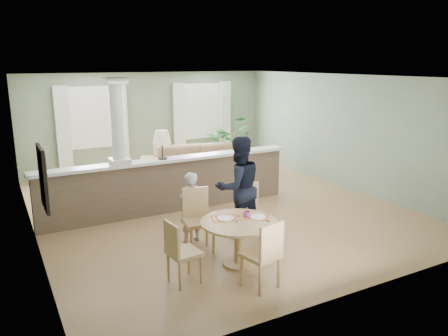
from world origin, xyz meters
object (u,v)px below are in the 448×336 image
child_person (190,208)px  man_person (239,187)px  houseplant (227,143)px  chair_far_boy (198,216)px  chair_near (265,252)px  dining_table (239,230)px  chair_side (179,250)px  chair_far_man (248,209)px  sofa (202,163)px

child_person → man_person: man_person is taller
houseplant → child_person: 5.14m
houseplant → chair_far_boy: (-3.01, -4.48, -0.21)m
chair_near → man_person: size_ratio=0.55×
dining_table → chair_far_boy: (-0.30, 0.82, 0.00)m
chair_far_boy → child_person: 0.31m
chair_side → child_person: (0.72, 1.24, 0.11)m
child_person → chair_near: bearing=86.1°
chair_far_boy → chair_side: size_ratio=1.11×
houseplant → child_person: houseplant is taller
man_person → houseplant: bearing=-116.1°
dining_table → child_person: bearing=104.8°
chair_far_boy → chair_far_man: chair_far_boy is taller
chair_far_boy → chair_far_man: bearing=4.2°
man_person → dining_table: bearing=60.6°
sofa → chair_side: bearing=-105.7°
houseplant → sofa: bearing=-149.2°
chair_far_boy → chair_side: bearing=-118.1°
houseplant → dining_table: (-2.71, -5.29, -0.22)m
dining_table → man_person: bearing=60.2°
sofa → chair_far_boy: bearing=-103.4°
dining_table → chair_side: chair_side is taller
houseplant → chair_far_boy: size_ratio=1.53×
sofa → chair_side: size_ratio=3.30×
sofa → child_person: child_person is taller
dining_table → chair_near: (-0.07, -0.80, -0.02)m
houseplant → chair_far_boy: bearing=-123.9°
houseplant → chair_near: size_ratio=1.59×
sofa → chair_far_man: bearing=-91.2°
chair_far_boy → chair_side: (-0.71, -0.94, -0.05)m
chair_far_boy → man_person: bearing=20.4°
houseplant → chair_side: size_ratio=1.69×
dining_table → man_person: (0.57, 0.99, 0.33)m
houseplant → chair_far_boy: 5.40m
man_person → sofa: bearing=-105.4°
chair_far_man → chair_near: bearing=-99.3°
chair_far_man → chair_side: (-1.62, -0.86, -0.05)m
chair_far_man → chair_far_boy: bearing=-170.2°
sofa → child_person: 3.98m
chair_side → man_person: 1.97m
chair_side → child_person: 1.44m
chair_near → chair_side: size_ratio=1.06×
dining_table → chair_far_man: chair_far_man is taller
dining_table → sofa: bearing=71.0°
houseplant → dining_table: houseplant is taller
chair_far_boy → chair_far_man: size_ratio=1.02×
chair_near → chair_side: (-0.94, 0.68, -0.03)m
child_person → chair_far_man: bearing=146.9°
chair_far_man → child_person: size_ratio=0.81×
child_person → dining_table: bearing=94.3°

